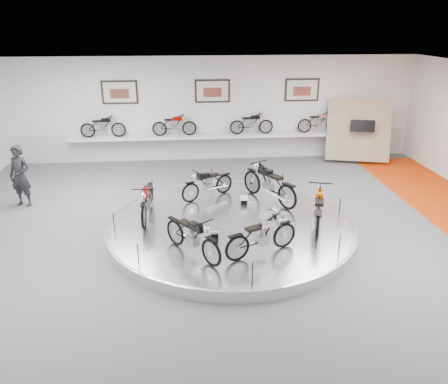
{
  "coord_description": "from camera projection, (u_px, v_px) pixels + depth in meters",
  "views": [
    {
      "loc": [
        -1.13,
        -9.97,
        5.16
      ],
      "look_at": [
        -0.15,
        0.6,
        1.02
      ],
      "focal_mm": 35.0,
      "sensor_mm": 36.0,
      "label": 1
    }
  ],
  "objects": [
    {
      "name": "shelf_bike_b",
      "position": [
        174.0,
        126.0,
        16.79
      ],
      "size": [
        1.22,
        0.43,
        0.73
      ],
      "primitive_type": null,
      "color": "#910000",
      "rests_on": "shelf"
    },
    {
      "name": "shelf_bike_a",
      "position": [
        103.0,
        128.0,
        16.56
      ],
      "size": [
        1.22,
        0.43,
        0.73
      ],
      "primitive_type": null,
      "color": "black",
      "rests_on": "shelf"
    },
    {
      "name": "visitor",
      "position": [
        20.0,
        176.0,
        12.85
      ],
      "size": [
        0.79,
        0.64,
        1.86
      ],
      "primitive_type": "imported",
      "rotation": [
        0.0,
        0.0,
        -0.32
      ],
      "color": "black",
      "rests_on": "floor"
    },
    {
      "name": "bike_c",
      "position": [
        147.0,
        200.0,
        11.45
      ],
      "size": [
        0.68,
        1.7,
        0.99
      ],
      "primitive_type": null,
      "rotation": [
        0.0,
        0.0,
        4.66
      ],
      "color": "#910000",
      "rests_on": "display_platform"
    },
    {
      "name": "poster_right",
      "position": [
        302.0,
        90.0,
        17.0
      ],
      "size": [
        1.35,
        0.06,
        0.88
      ],
      "primitive_type": "cube",
      "color": "beige",
      "rests_on": "wall_back"
    },
    {
      "name": "platform_rim",
      "position": [
        231.0,
        223.0,
        11.4
      ],
      "size": [
        6.4,
        6.4,
        0.1
      ],
      "primitive_type": "torus",
      "color": "#B2B2BA",
      "rests_on": "display_platform"
    },
    {
      "name": "bike_f",
      "position": [
        319.0,
        208.0,
        10.94
      ],
      "size": [
        1.13,
        1.88,
        1.04
      ],
      "primitive_type": null,
      "rotation": [
        0.0,
        0.0,
        7.54
      ],
      "color": "#BB4700",
      "rests_on": "display_platform"
    },
    {
      "name": "bike_a",
      "position": [
        269.0,
        183.0,
        12.51
      ],
      "size": [
        1.54,
        1.93,
        1.1
      ],
      "primitive_type": null,
      "rotation": [
        0.0,
        0.0,
        2.13
      ],
      "color": "black",
      "rests_on": "display_platform"
    },
    {
      "name": "poster_center",
      "position": [
        212.0,
        91.0,
        16.69
      ],
      "size": [
        1.35,
        0.06,
        0.88
      ],
      "primitive_type": "cube",
      "color": "beige",
      "rests_on": "wall_back"
    },
    {
      "name": "dado_band",
      "position": [
        213.0,
        145.0,
        17.49
      ],
      "size": [
        15.68,
        0.04,
        1.1
      ],
      "primitive_type": "cube",
      "color": "#BCBCBA",
      "rests_on": "floor"
    },
    {
      "name": "bike_d",
      "position": [
        192.0,
        236.0,
        9.6
      ],
      "size": [
        1.42,
        1.63,
        0.95
      ],
      "primitive_type": null,
      "rotation": [
        0.0,
        0.0,
        5.36
      ],
      "color": "black",
      "rests_on": "display_platform"
    },
    {
      "name": "shelf_bike_c",
      "position": [
        251.0,
        125.0,
        17.05
      ],
      "size": [
        1.22,
        0.43,
        0.73
      ],
      "primitive_type": null,
      "color": "black",
      "rests_on": "shelf"
    },
    {
      "name": "bike_e",
      "position": [
        262.0,
        235.0,
        9.64
      ],
      "size": [
        1.67,
        1.15,
        0.93
      ],
      "primitive_type": null,
      "rotation": [
        0.0,
        0.0,
        6.7
      ],
      "color": "#A6A5A9",
      "rests_on": "display_platform"
    },
    {
      "name": "shelf",
      "position": [
        213.0,
        136.0,
        17.07
      ],
      "size": [
        11.0,
        0.55,
        0.1
      ],
      "primitive_type": "cube",
      "color": "silver",
      "rests_on": "wall_back"
    },
    {
      "name": "display_platform",
      "position": [
        231.0,
        227.0,
        11.44
      ],
      "size": [
        6.4,
        6.4,
        0.3
      ],
      "primitive_type": "cylinder",
      "color": "silver",
      "rests_on": "floor"
    },
    {
      "name": "shelf_bike_d",
      "position": [
        319.0,
        123.0,
        17.28
      ],
      "size": [
        1.22,
        0.43,
        0.73
      ],
      "primitive_type": null,
      "color": "#A6A5A9",
      "rests_on": "shelf"
    },
    {
      "name": "ceiling",
      "position": [
        233.0,
        78.0,
        9.77
      ],
      "size": [
        16.0,
        16.0,
        0.0
      ],
      "primitive_type": "plane",
      "rotation": [
        3.14,
        0.0,
        0.0
      ],
      "color": "white",
      "rests_on": "wall_back"
    },
    {
      "name": "bike_b",
      "position": [
        208.0,
        183.0,
        12.79
      ],
      "size": [
        1.57,
        1.25,
        0.89
      ],
      "primitive_type": null,
      "rotation": [
        0.0,
        0.0,
        3.69
      ],
      "color": "black",
      "rests_on": "display_platform"
    },
    {
      "name": "floor",
      "position": [
        232.0,
        237.0,
        11.22
      ],
      "size": [
        16.0,
        16.0,
        0.0
      ],
      "primitive_type": "plane",
      "color": "#555457",
      "rests_on": "ground"
    },
    {
      "name": "poster_left",
      "position": [
        120.0,
        92.0,
        16.39
      ],
      "size": [
        1.35,
        0.06,
        0.88
      ],
      "primitive_type": "cube",
      "color": "beige",
      "rests_on": "wall_back"
    },
    {
      "name": "wall_back",
      "position": [
        213.0,
        109.0,
        16.99
      ],
      "size": [
        16.0,
        0.0,
        16.0
      ],
      "primitive_type": "plane",
      "rotation": [
        1.57,
        0.0,
        0.0
      ],
      "color": "white",
      "rests_on": "floor"
    },
    {
      "name": "display_panel",
      "position": [
        358.0,
        130.0,
        16.91
      ],
      "size": [
        2.56,
        1.52,
        2.3
      ],
      "primitive_type": "cube",
      "rotation": [
        -0.35,
        0.0,
        -0.26
      ],
      "color": "#94785F",
      "rests_on": "floor"
    }
  ]
}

